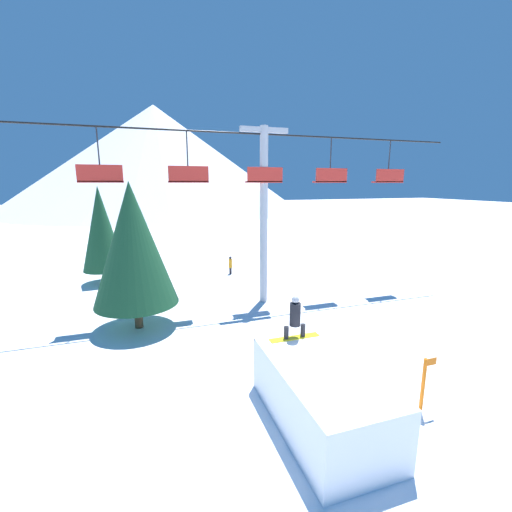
% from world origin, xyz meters
% --- Properties ---
extents(ground_plane, '(220.00, 220.00, 0.00)m').
position_xyz_m(ground_plane, '(0.00, 0.00, 0.00)').
color(ground_plane, white).
extents(mountain_ridge, '(65.36, 65.36, 23.12)m').
position_xyz_m(mountain_ridge, '(0.00, 77.45, 11.56)').
color(mountain_ridge, silver).
rests_on(mountain_ridge, ground_plane).
extents(snow_ramp, '(2.18, 4.28, 1.60)m').
position_xyz_m(snow_ramp, '(-0.13, 0.33, 0.80)').
color(snow_ramp, white).
rests_on(snow_ramp, ground_plane).
extents(snowboarder, '(1.54, 0.32, 1.31)m').
position_xyz_m(snowboarder, '(-0.08, 2.04, 2.23)').
color(snowboarder, yellow).
rests_on(snowboarder, snow_ramp).
extents(chairlift, '(21.63, 0.44, 8.79)m').
position_xyz_m(chairlift, '(1.69, 9.63, 5.51)').
color(chairlift, '#B2B2B7').
rests_on(chairlift, ground_plane).
extents(pine_tree_near, '(3.45, 3.45, 6.20)m').
position_xyz_m(pine_tree_near, '(-4.54, 8.19, 3.64)').
color(pine_tree_near, '#4C3823').
rests_on(pine_tree_near, ground_plane).
extents(pine_tree_far, '(2.46, 2.46, 5.96)m').
position_xyz_m(pine_tree_far, '(-6.50, 15.99, 3.39)').
color(pine_tree_far, '#4C3823').
rests_on(pine_tree_far, ground_plane).
extents(trail_marker, '(0.41, 0.10, 1.59)m').
position_xyz_m(trail_marker, '(2.69, -0.17, 0.85)').
color(trail_marker, orange).
rests_on(trail_marker, ground_plane).
extents(distant_skier, '(0.24, 0.24, 1.23)m').
position_xyz_m(distant_skier, '(1.42, 15.54, 0.67)').
color(distant_skier, black).
rests_on(distant_skier, ground_plane).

